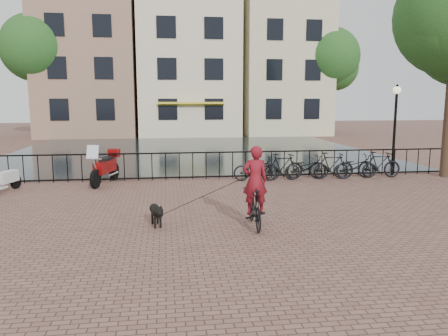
{
  "coord_description": "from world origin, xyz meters",
  "views": [
    {
      "loc": [
        -1.49,
        -8.06,
        2.97
      ],
      "look_at": [
        0.0,
        3.0,
        1.2
      ],
      "focal_mm": 35.0,
      "sensor_mm": 36.0,
      "label": 1
    }
  ],
  "objects": [
    {
      "name": "ground",
      "position": [
        0.0,
        0.0,
        0.0
      ],
      "size": [
        100.0,
        100.0,
        0.0
      ],
      "primitive_type": "plane",
      "color": "brown",
      "rests_on": "ground"
    },
    {
      "name": "canal_water",
      "position": [
        0.0,
        17.3,
        0.0
      ],
      "size": [
        20.0,
        20.0,
        0.0
      ],
      "primitive_type": "plane",
      "color": "black",
      "rests_on": "ground"
    },
    {
      "name": "railing",
      "position": [
        0.0,
        8.0,
        0.5
      ],
      "size": [
        20.0,
        0.05,
        1.02
      ],
      "color": "black",
      "rests_on": "ground"
    },
    {
      "name": "canal_house_left",
      "position": [
        -7.5,
        30.0,
        6.4
      ],
      "size": [
        7.5,
        9.0,
        12.8
      ],
      "color": "#8B6B51",
      "rests_on": "ground"
    },
    {
      "name": "canal_house_mid",
      "position": [
        0.5,
        30.0,
        5.9
      ],
      "size": [
        8.0,
        9.5,
        11.8
      ],
      "color": "beige",
      "rests_on": "ground"
    },
    {
      "name": "canal_house_right",
      "position": [
        8.5,
        30.0,
        6.65
      ],
      "size": [
        7.0,
        9.0,
        13.3
      ],
      "color": "#C0B78F",
      "rests_on": "ground"
    },
    {
      "name": "tree_far_left",
      "position": [
        -11.0,
        27.0,
        6.73
      ],
      "size": [
        5.04,
        5.04,
        9.27
      ],
      "color": "black",
      "rests_on": "ground"
    },
    {
      "name": "tree_far_right",
      "position": [
        12.0,
        27.0,
        6.35
      ],
      "size": [
        4.76,
        4.76,
        8.76
      ],
      "color": "black",
      "rests_on": "ground"
    },
    {
      "name": "lamp_post",
      "position": [
        7.2,
        7.6,
        2.38
      ],
      "size": [
        0.3,
        0.3,
        3.45
      ],
      "color": "black",
      "rests_on": "ground"
    },
    {
      "name": "cyclist",
      "position": [
        0.54,
        1.64,
        0.85
      ],
      "size": [
        0.72,
        1.65,
        2.24
      ],
      "rotation": [
        0.0,
        0.0,
        3.11
      ],
      "color": "black",
      "rests_on": "ground"
    },
    {
      "name": "dog",
      "position": [
        -1.74,
        2.04,
        0.29
      ],
      "size": [
        0.43,
        0.88,
        0.57
      ],
      "rotation": [
        0.0,
        0.0,
        0.19
      ],
      "color": "black",
      "rests_on": "ground"
    },
    {
      "name": "motorcycle",
      "position": [
        -3.62,
        7.51,
        0.75
      ],
      "size": [
        1.06,
        2.16,
        1.5
      ],
      "rotation": [
        0.0,
        0.0,
        -0.28
      ],
      "color": "maroon",
      "rests_on": "ground"
    },
    {
      "name": "scooter",
      "position": [
        -6.65,
        6.53,
        0.68
      ],
      "size": [
        0.81,
        1.52,
        1.36
      ],
      "rotation": [
        0.0,
        0.0,
        -0.29
      ],
      "color": "silver",
      "rests_on": "ground"
    },
    {
      "name": "parked_bike_0",
      "position": [
        1.8,
        7.4,
        0.45
      ],
      "size": [
        1.73,
        0.65,
        0.9
      ],
      "primitive_type": "imported",
      "rotation": [
        0.0,
        0.0,
        1.54
      ],
      "color": "black",
      "rests_on": "ground"
    },
    {
      "name": "parked_bike_1",
      "position": [
        2.75,
        7.4,
        0.5
      ],
      "size": [
        1.72,
        0.72,
        1.0
      ],
      "primitive_type": "imported",
      "rotation": [
        0.0,
        0.0,
        1.72
      ],
      "color": "black",
      "rests_on": "ground"
    },
    {
      "name": "parked_bike_2",
      "position": [
        3.7,
        7.4,
        0.45
      ],
      "size": [
        1.74,
        0.68,
        0.9
      ],
      "primitive_type": "imported",
      "rotation": [
        0.0,
        0.0,
        1.62
      ],
      "color": "black",
      "rests_on": "ground"
    },
    {
      "name": "parked_bike_3",
      "position": [
        4.65,
        7.4,
        0.5
      ],
      "size": [
        1.71,
        0.67,
        1.0
      ],
      "primitive_type": "imported",
      "rotation": [
        0.0,
        0.0,
        1.45
      ],
      "color": "black",
      "rests_on": "ground"
    },
    {
      "name": "parked_bike_4",
      "position": [
        5.6,
        7.4,
        0.45
      ],
      "size": [
        1.74,
        0.67,
        0.9
      ],
      "primitive_type": "imported",
      "rotation": [
        0.0,
        0.0,
        1.61
      ],
      "color": "black",
      "rests_on": "ground"
    },
    {
      "name": "parked_bike_5",
      "position": [
        6.55,
        7.4,
        0.5
      ],
      "size": [
        1.68,
        0.54,
        1.0
      ],
      "primitive_type": "imported",
      "rotation": [
        0.0,
        0.0,
        1.53
      ],
      "color": "black",
      "rests_on": "ground"
    }
  ]
}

